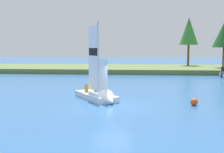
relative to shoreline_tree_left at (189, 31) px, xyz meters
The scene contains 6 objects.
ground_plane 37.15m from the shoreline_tree_left, 105.00° to the right, with size 200.00×200.00×0.00m, color #2D609E.
shore_bank 12.07m from the shoreline_tree_left, 155.04° to the right, with size 80.00×14.69×0.68m, color #5B703D.
shoreline_tree_left is the anchor object (origin of this frame).
shoreline_tree_midleft 7.16m from the shoreline_tree_left, 51.69° to the right, with size 3.46×3.46×6.76m.
sailboat 35.43m from the shoreline_tree_left, 107.28° to the right, with size 3.93×5.15×6.05m.
channel_buoy 35.26m from the shoreline_tree_left, 96.92° to the right, with size 0.48×0.48×0.48m, color #E54C19.
Camera 1 is at (2.08, -19.94, 3.73)m, focal length 51.66 mm.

